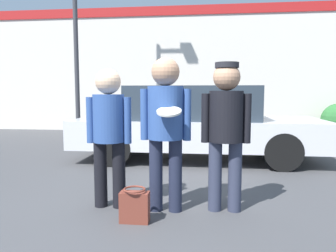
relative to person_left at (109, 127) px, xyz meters
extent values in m
plane|color=#3F3F42|center=(0.56, 0.12, -0.95)|extent=(56.00, 56.00, 0.00)
cube|color=silver|center=(0.56, 7.46, 1.13)|extent=(24.00, 0.18, 4.15)
cube|color=#B21E1E|center=(0.56, 7.35, 3.05)|extent=(24.00, 0.04, 0.30)
cylinder|color=black|center=(-0.11, 0.00, -0.56)|extent=(0.15, 0.15, 0.77)
cylinder|color=black|center=(0.11, 0.00, -0.56)|extent=(0.15, 0.15, 0.77)
cylinder|color=#2D4C8C|center=(0.00, 0.00, 0.09)|extent=(0.36, 0.36, 0.54)
cylinder|color=#2D4C8C|center=(-0.22, 0.00, 0.07)|extent=(0.09, 0.09, 0.53)
cylinder|color=#2D4C8C|center=(0.22, 0.00, 0.07)|extent=(0.09, 0.09, 0.53)
sphere|color=#DBB28E|center=(0.00, 0.00, 0.51)|extent=(0.29, 0.29, 0.29)
cylinder|color=#1E2338|center=(0.55, -0.05, -0.53)|extent=(0.15, 0.15, 0.82)
cylinder|color=#1E2338|center=(0.77, -0.05, -0.53)|extent=(0.15, 0.15, 0.82)
cylinder|color=#2D4C8C|center=(0.66, -0.05, 0.17)|extent=(0.39, 0.39, 0.58)
cylinder|color=#2D4C8C|center=(0.43, -0.05, 0.15)|extent=(0.09, 0.09, 0.57)
cylinder|color=#2D4C8C|center=(0.90, -0.05, 0.15)|extent=(0.09, 0.09, 0.57)
sphere|color=tan|center=(0.66, -0.05, 0.61)|extent=(0.31, 0.31, 0.31)
cylinder|color=silver|center=(0.73, -0.32, 0.20)|extent=(0.25, 0.25, 0.10)
cylinder|color=#2D3347|center=(1.22, 0.03, -0.55)|extent=(0.15, 0.15, 0.79)
cylinder|color=#2D3347|center=(1.44, 0.03, -0.55)|extent=(0.15, 0.15, 0.79)
cylinder|color=black|center=(1.33, 0.03, 0.13)|extent=(0.37, 0.37, 0.56)
cylinder|color=black|center=(1.10, 0.03, 0.11)|extent=(0.09, 0.09, 0.54)
cylinder|color=black|center=(1.55, 0.03, 0.11)|extent=(0.09, 0.09, 0.54)
sphere|color=tan|center=(1.33, 0.03, 0.56)|extent=(0.30, 0.30, 0.30)
cylinder|color=black|center=(1.33, 0.03, 0.68)|extent=(0.26, 0.26, 0.06)
cube|color=silver|center=(0.92, 2.89, -0.40)|extent=(4.77, 1.85, 0.54)
cube|color=#28333D|center=(0.83, 2.89, 0.19)|extent=(2.48, 1.59, 0.64)
cylinder|color=black|center=(2.40, 3.71, -0.62)|extent=(0.65, 0.22, 0.65)
cylinder|color=black|center=(2.40, 2.06, -0.62)|extent=(0.65, 0.22, 0.65)
cylinder|color=black|center=(-0.55, 3.71, -0.62)|extent=(0.65, 0.22, 0.65)
cylinder|color=black|center=(-0.55, 2.06, -0.62)|extent=(0.65, 0.22, 0.65)
cylinder|color=#38383D|center=(-2.34, 4.81, 2.44)|extent=(0.12, 0.12, 6.77)
cube|color=brown|center=(0.39, -0.42, -0.79)|extent=(0.30, 0.14, 0.32)
torus|color=brown|center=(0.39, -0.42, -0.60)|extent=(0.23, 0.23, 0.02)
camera|label=1|loc=(1.12, -3.62, 0.39)|focal=35.00mm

